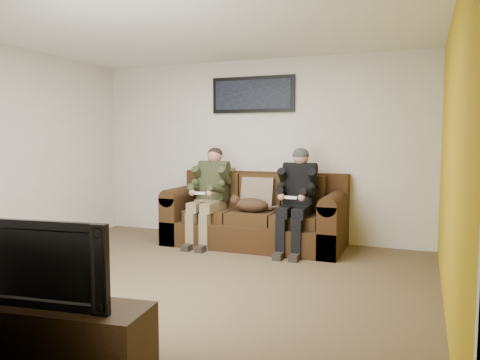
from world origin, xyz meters
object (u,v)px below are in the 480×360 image
at_px(person_left, 210,189).
at_px(television, 48,261).
at_px(person_right, 297,193).
at_px(framed_poster, 253,95).
at_px(sofa, 257,217).
at_px(tv_stand, 51,334).
at_px(cat, 250,205).

distance_m(person_left, television, 3.62).
bearing_deg(person_right, framed_poster, 144.73).
relative_size(sofa, tv_stand, 1.83).
bearing_deg(cat, person_right, 1.97).
bearing_deg(sofa, cat, -95.00).
relative_size(framed_poster, television, 1.29).
relative_size(person_left, person_right, 0.99).
relative_size(tv_stand, television, 1.37).
distance_m(sofa, person_left, 0.76).
distance_m(person_left, framed_poster, 1.52).
relative_size(cat, framed_poster, 0.53).
height_order(sofa, person_right, person_right).
xyz_separation_m(cat, tv_stand, (-0.06, -3.56, -0.38)).
bearing_deg(person_left, framed_poster, 53.99).
bearing_deg(person_right, cat, -178.03).
height_order(person_left, television, person_left).
bearing_deg(television, framed_poster, 84.95).
height_order(cat, tv_stand, cat).
relative_size(sofa, cat, 3.67).
xyz_separation_m(person_left, tv_stand, (0.54, -3.58, -0.56)).
bearing_deg(framed_poster, cat, -73.39).
height_order(framed_poster, television, framed_poster).
xyz_separation_m(sofa, cat, (-0.02, -0.22, 0.21)).
bearing_deg(person_right, tv_stand, -101.10).
height_order(person_right, tv_stand, person_right).
bearing_deg(tv_stand, framed_poster, 84.95).
height_order(sofa, cat, sofa).
bearing_deg(person_right, sofa, 161.99).
relative_size(cat, television, 0.68).
bearing_deg(tv_stand, person_left, 91.93).
relative_size(person_left, framed_poster, 1.07).
relative_size(sofa, framed_poster, 1.93).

